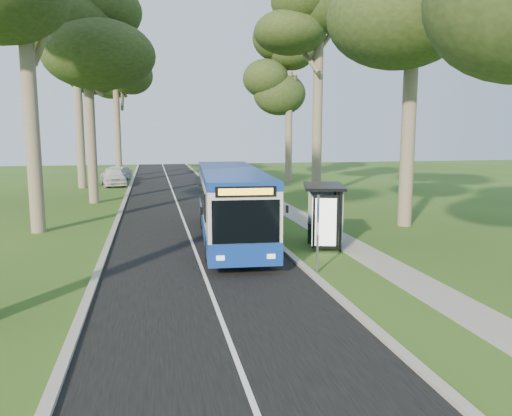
{
  "coord_description": "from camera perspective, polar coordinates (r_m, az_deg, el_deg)",
  "views": [
    {
      "loc": [
        -5.11,
        -17.08,
        4.71
      ],
      "look_at": [
        -0.89,
        3.08,
        1.6
      ],
      "focal_mm": 35.0,
      "sensor_mm": 36.0,
      "label": 1
    }
  ],
  "objects": [
    {
      "name": "ground",
      "position": [
        18.44,
        4.7,
        -6.24
      ],
      "size": [
        120.0,
        120.0,
        0.0
      ],
      "primitive_type": "plane",
      "color": "#2D4F18",
      "rests_on": "ground"
    },
    {
      "name": "road",
      "position": [
        27.53,
        -8.31,
        -1.33
      ],
      "size": [
        7.0,
        100.0,
        0.02
      ],
      "primitive_type": "cube",
      "color": "black",
      "rests_on": "ground"
    },
    {
      "name": "kerb_east",
      "position": [
        27.95,
        -1.13,
        -0.99
      ],
      "size": [
        0.25,
        100.0,
        0.12
      ],
      "primitive_type": "cube",
      "color": "#9E9B93",
      "rests_on": "ground"
    },
    {
      "name": "kerb_west",
      "position": [
        27.54,
        -15.6,
        -1.45
      ],
      "size": [
        0.25,
        100.0,
        0.12
      ],
      "primitive_type": "cube",
      "color": "#9E9B93",
      "rests_on": "ground"
    },
    {
      "name": "centre_line",
      "position": [
        27.53,
        -8.31,
        -1.31
      ],
      "size": [
        0.12,
        100.0,
        0.0
      ],
      "primitive_type": "cube",
      "color": "white",
      "rests_on": "road"
    },
    {
      "name": "footpath",
      "position": [
        28.66,
        4.77,
        -0.88
      ],
      "size": [
        1.5,
        100.0,
        0.02
      ],
      "primitive_type": "cube",
      "color": "gray",
      "rests_on": "ground"
    },
    {
      "name": "bus",
      "position": [
        21.95,
        -2.92,
        0.5
      ],
      "size": [
        3.33,
        12.0,
        3.14
      ],
      "rotation": [
        0.0,
        0.0,
        -0.07
      ],
      "color": "silver",
      "rests_on": "ground"
    },
    {
      "name": "bus_stop_sign",
      "position": [
        16.88,
        7.08,
        -1.92
      ],
      "size": [
        0.14,
        0.37,
        2.66
      ],
      "rotation": [
        0.0,
        0.0,
        -0.25
      ],
      "color": "gray",
      "rests_on": "ground"
    },
    {
      "name": "bus_shelter",
      "position": [
        20.85,
        8.46,
        0.48
      ],
      "size": [
        2.35,
        3.3,
        2.56
      ],
      "rotation": [
        0.0,
        0.0,
        -0.27
      ],
      "color": "black",
      "rests_on": "ground"
    },
    {
      "name": "litter_bin",
      "position": [
        21.58,
        6.54,
        -2.87
      ],
      "size": [
        0.5,
        0.5,
        0.88
      ],
      "rotation": [
        0.0,
        0.0,
        0.16
      ],
      "color": "black",
      "rests_on": "ground"
    },
    {
      "name": "car_white",
      "position": [
        46.66,
        -15.97,
        3.49
      ],
      "size": [
        2.71,
        5.17,
        1.68
      ],
      "primitive_type": "imported",
      "rotation": [
        0.0,
        0.0,
        0.15
      ],
      "color": "white",
      "rests_on": "ground"
    },
    {
      "name": "car_silver",
      "position": [
        51.31,
        -15.62,
        3.77
      ],
      "size": [
        2.87,
        4.41,
        1.37
      ],
      "primitive_type": "imported",
      "rotation": [
        0.0,
        0.0,
        -0.37
      ],
      "color": "#A5A8AD",
      "rests_on": "ground"
    },
    {
      "name": "tree_west_c",
      "position": [
        35.72,
        -18.79,
        16.97
      ],
      "size": [
        5.2,
        5.2,
        13.74
      ],
      "color": "#7A6B56",
      "rests_on": "ground"
    },
    {
      "name": "tree_west_d",
      "position": [
        46.16,
        -20.0,
        18.02
      ],
      "size": [
        5.2,
        5.2,
        17.14
      ],
      "color": "#7A6B56",
      "rests_on": "ground"
    },
    {
      "name": "tree_west_e",
      "position": [
        55.47,
        -15.76,
        14.06
      ],
      "size": [
        5.2,
        5.2,
        13.9
      ],
      "color": "#7A6B56",
      "rests_on": "ground"
    },
    {
      "name": "tree_east_c",
      "position": [
        37.84,
        7.22,
        20.24
      ],
      "size": [
        5.2,
        5.2,
        16.75
      ],
      "color": "#7A6B56",
      "rests_on": "ground"
    },
    {
      "name": "tree_east_d",
      "position": [
        49.23,
        3.84,
        15.47
      ],
      "size": [
        5.2,
        5.2,
        14.34
      ],
      "color": "#7A6B56",
      "rests_on": "ground"
    }
  ]
}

